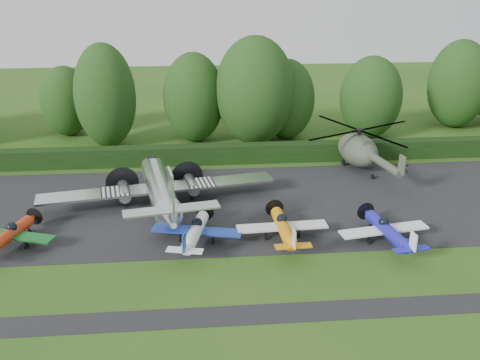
{
  "coord_description": "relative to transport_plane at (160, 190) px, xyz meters",
  "views": [
    {
      "loc": [
        -1.62,
        -33.03,
        20.05
      ],
      "look_at": [
        2.06,
        9.79,
        2.5
      ],
      "focal_mm": 40.0,
      "sensor_mm": 36.0,
      "label": 1
    }
  ],
  "objects": [
    {
      "name": "ground",
      "position": [
        4.91,
        -9.71,
        -1.85
      ],
      "size": [
        160.0,
        160.0,
        0.0
      ],
      "primitive_type": "plane",
      "color": "#295217",
      "rests_on": "ground"
    },
    {
      "name": "tree_7",
      "position": [
        -6.86,
        18.04,
        4.12
      ],
      "size": [
        6.95,
        6.95,
        11.97
      ],
      "color": "black",
      "rests_on": "ground"
    },
    {
      "name": "tree_6",
      "position": [
        3.15,
        19.26,
        3.44
      ],
      "size": [
        7.15,
        7.15,
        10.61
      ],
      "color": "black",
      "rests_on": "ground"
    },
    {
      "name": "tree_0",
      "position": [
        36.91,
        22.35,
        3.77
      ],
      "size": [
        7.65,
        7.65,
        11.26
      ],
      "color": "black",
      "rests_on": "ground"
    },
    {
      "name": "light_plane_white",
      "position": [
        3.0,
        -6.53,
        -0.74
      ],
      "size": [
        6.97,
        7.33,
        2.68
      ],
      "rotation": [
        0.0,
        0.0,
        0.23
      ],
      "color": "white",
      "rests_on": "ground"
    },
    {
      "name": "light_plane_red",
      "position": [
        -11.01,
        -5.98,
        -0.76
      ],
      "size": [
        6.82,
        7.17,
        2.62
      ],
      "rotation": [
        0.0,
        0.0,
        0.32
      ],
      "color": "#B63210",
      "rests_on": "ground"
    },
    {
      "name": "tree_1",
      "position": [
        24.45,
        19.03,
        3.1
      ],
      "size": [
        7.45,
        7.45,
        9.93
      ],
      "color": "black",
      "rests_on": "ground"
    },
    {
      "name": "taxiway_verge",
      "position": [
        4.91,
        -15.71,
        -1.85
      ],
      "size": [
        70.0,
        2.0,
        0.0
      ],
      "primitive_type": "cube",
      "color": "black",
      "rests_on": "ground"
    },
    {
      "name": "helicopter",
      "position": [
        20.02,
        8.58,
        0.39
      ],
      "size": [
        12.98,
        15.2,
        4.18
      ],
      "rotation": [
        0.0,
        0.0,
        -0.19
      ],
      "color": "#394333",
      "rests_on": "ground"
    },
    {
      "name": "transport_plane",
      "position": [
        0.0,
        0.0,
        0.0
      ],
      "size": [
        20.74,
        15.91,
        6.65
      ],
      "rotation": [
        0.0,
        0.0,
        -0.18
      ],
      "color": "silver",
      "rests_on": "ground"
    },
    {
      "name": "apron",
      "position": [
        4.91,
        0.29,
        -1.85
      ],
      "size": [
        70.0,
        18.0,
        0.01
      ],
      "primitive_type": "cube",
      "color": "black",
      "rests_on": "ground"
    },
    {
      "name": "light_plane_blue",
      "position": [
        17.57,
        -7.67,
        -0.72
      ],
      "size": [
        7.08,
        7.44,
        2.72
      ],
      "rotation": [
        0.0,
        0.0,
        -0.17
      ],
      "color": "#1B1DA6",
      "rests_on": "ground"
    },
    {
      "name": "tree_5",
      "position": [
        14.25,
        19.39,
        2.96
      ],
      "size": [
        6.67,
        6.67,
        9.65
      ],
      "color": "black",
      "rests_on": "ground"
    },
    {
      "name": "tree_3",
      "position": [
        10.22,
        17.83,
        4.43
      ],
      "size": [
        9.17,
        9.17,
        12.58
      ],
      "color": "black",
      "rests_on": "ground"
    },
    {
      "name": "hedgerow",
      "position": [
        4.91,
        11.29,
        -1.85
      ],
      "size": [
        90.0,
        1.6,
        2.0
      ],
      "primitive_type": "cube",
      "color": "black",
      "rests_on": "ground"
    },
    {
      "name": "light_plane_orange",
      "position": [
        9.77,
        -6.48,
        -0.72
      ],
      "size": [
        7.09,
        7.46,
        2.73
      ],
      "rotation": [
        0.0,
        0.0,
        -0.05
      ],
      "color": "orange",
      "rests_on": "ground"
    },
    {
      "name": "tree_9",
      "position": [
        -12.46,
        22.97,
        2.44
      ],
      "size": [
        6.09,
        6.09,
        8.62
      ],
      "color": "black",
      "rests_on": "ground"
    },
    {
      "name": "sign_board",
      "position": [
        33.94,
        10.79,
        -0.63
      ],
      "size": [
        3.21,
        0.12,
        1.8
      ],
      "rotation": [
        0.0,
        0.0,
        0.09
      ],
      "color": "#3F3326",
      "rests_on": "ground"
    }
  ]
}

